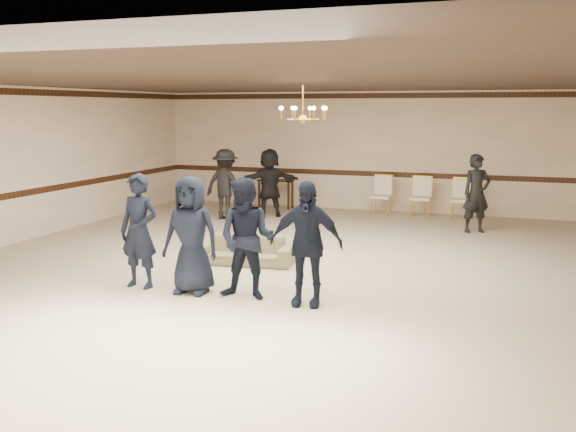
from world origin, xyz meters
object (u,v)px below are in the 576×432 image
Objects in this scene: boy_b at (191,235)px; banquet_chair_right at (461,200)px; boy_a at (139,231)px; adult_left at (226,184)px; adult_mid at (269,183)px; banquet_chair_left at (382,196)px; settee at (246,250)px; chandelier at (303,101)px; banquet_chair_mid at (421,198)px; boy_d at (306,243)px; console_table at (276,194)px; adult_right at (476,194)px; boy_c at (247,239)px.

boy_b is 1.72× the size of banquet_chair_right.
boy_a reaches higher than adult_left.
boy_a is 1.01× the size of adult_mid.
boy_b is 7.97m from banquet_chair_left.
adult_mid is at bearing -166.03° from banquet_chair_right.
adult_mid is at bearing -135.59° from adult_left.
settee is 6.07m from banquet_chair_left.
banquet_chair_left is (1.30, 7.86, -0.37)m from boy_b.
banquet_chair_left is at bearing 85.20° from chandelier.
banquet_chair_mid is at bearing 4.69° from banquet_chair_left.
boy_d reaches higher than settee.
boy_b is 1.05× the size of settee.
banquet_chair_right is 1.06× the size of console_table.
adult_right is at bearing 52.06° from chandelier.
adult_mid is at bearing -152.53° from banquet_chair_left.
chandelier is at bearing 102.80° from boy_d.
adult_mid is 5.12m from adult_right.
chandelier is 5.88m from banquet_chair_mid.
settee is at bearing 125.69° from boy_d.
adult_right is 1.62m from banquet_chair_right.
boy_a and boy_d have the same top height.
boy_d is at bearing -100.37° from banquet_chair_right.
banquet_chair_left is (3.57, 1.82, -0.36)m from adult_left.
banquet_chair_left is at bearing 77.18° from boy_b.
console_table is (-4.00, 0.20, -0.10)m from banquet_chair_mid.
adult_left reaches higher than banquet_chair_right.
adult_right is at bearing -170.60° from adult_left.
boy_b is at bearing 177.93° from boy_c.
banquet_chair_right is (-0.43, 1.52, -0.36)m from adult_right.
boy_c is 1.82× the size of console_table.
boy_d is at bearing 80.20° from adult_mid.
banquet_chair_mid is (2.25, 5.93, 0.27)m from settee.
boy_c is 6.94m from adult_right.
banquet_chair_right is (4.67, 1.12, -0.36)m from adult_mid.
boy_b is 1.01× the size of adult_left.
adult_left is at bearing 112.33° from settee.
boy_c is 1.72× the size of banquet_chair_mid.
adult_mid is 4.82m from banquet_chair_right.
boy_a reaches higher than banquet_chair_mid.
adult_mid is 1.80× the size of console_table.
boy_b is 1.01× the size of adult_mid.
banquet_chair_right is at bearing 72.64° from boy_d.
boy_c is 1.01× the size of adult_left.
adult_right is 5.71m from console_table.
adult_mid is at bearing -75.31° from console_table.
boy_b is 0.90m from boy_c.
settee is (-1.74, 1.92, -0.64)m from boy_d.
boy_d is 1.82× the size of console_table.
banquet_chair_left is 2.00m from banquet_chair_right.
boy_d reaches higher than banquet_chair_left.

